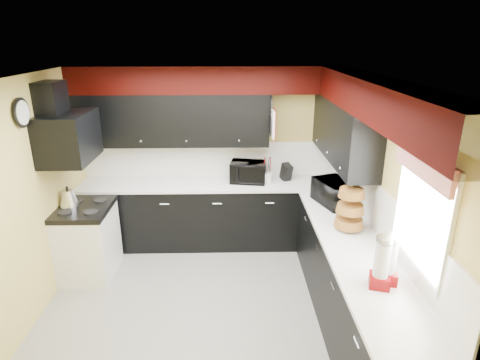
% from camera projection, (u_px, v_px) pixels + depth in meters
% --- Properties ---
extents(ground, '(3.60, 3.60, 0.00)m').
position_uv_depth(ground, '(206.00, 308.00, 4.47)').
color(ground, gray).
rests_on(ground, ground).
extents(wall_back, '(3.60, 0.06, 2.50)m').
position_uv_depth(wall_back, '(211.00, 155.00, 5.74)').
color(wall_back, '#E0C666').
rests_on(wall_back, ground).
extents(wall_right, '(0.06, 3.60, 2.50)m').
position_uv_depth(wall_right, '(379.00, 203.00, 4.09)').
color(wall_right, '#E0C666').
rests_on(wall_right, ground).
extents(wall_left, '(0.06, 3.60, 2.50)m').
position_uv_depth(wall_left, '(23.00, 207.00, 4.01)').
color(wall_left, '#E0C666').
rests_on(wall_left, ground).
extents(ceiling, '(3.60, 3.60, 0.06)m').
position_uv_depth(ceiling, '(199.00, 78.00, 3.62)').
color(ceiling, white).
rests_on(ceiling, wall_back).
extents(cab_back, '(3.60, 0.60, 0.90)m').
position_uv_depth(cab_back, '(211.00, 215.00, 5.73)').
color(cab_back, black).
rests_on(cab_back, ground).
extents(cab_right, '(0.60, 3.00, 0.90)m').
position_uv_depth(cab_right, '(351.00, 288.00, 4.07)').
color(cab_right, black).
rests_on(cab_right, ground).
extents(counter_back, '(3.62, 0.64, 0.04)m').
position_uv_depth(counter_back, '(210.00, 184.00, 5.57)').
color(counter_back, white).
rests_on(counter_back, cab_back).
extents(counter_right, '(0.64, 3.02, 0.04)m').
position_uv_depth(counter_right, '(356.00, 247.00, 3.91)').
color(counter_right, white).
rests_on(counter_right, cab_right).
extents(splash_back, '(3.60, 0.02, 0.50)m').
position_uv_depth(splash_back, '(211.00, 159.00, 5.75)').
color(splash_back, white).
rests_on(splash_back, counter_back).
extents(splash_right, '(0.02, 3.60, 0.50)m').
position_uv_depth(splash_right, '(378.00, 209.00, 4.11)').
color(splash_right, white).
rests_on(splash_right, counter_right).
extents(upper_back, '(2.60, 0.35, 0.70)m').
position_uv_depth(upper_back, '(172.00, 120.00, 5.38)').
color(upper_back, black).
rests_on(upper_back, wall_back).
extents(upper_right, '(0.35, 1.80, 0.70)m').
position_uv_depth(upper_right, '(343.00, 131.00, 4.74)').
color(upper_right, black).
rests_on(upper_right, wall_right).
extents(soffit_back, '(3.60, 0.36, 0.35)m').
position_uv_depth(soffit_back, '(208.00, 79.00, 5.20)').
color(soffit_back, black).
rests_on(soffit_back, wall_back).
extents(soffit_right, '(0.36, 3.24, 0.35)m').
position_uv_depth(soffit_right, '(381.00, 100.00, 3.55)').
color(soffit_right, black).
rests_on(soffit_right, wall_right).
extents(stove, '(0.60, 0.75, 0.86)m').
position_uv_depth(stove, '(88.00, 243.00, 5.00)').
color(stove, white).
rests_on(stove, ground).
extents(cooktop, '(0.62, 0.77, 0.06)m').
position_uv_depth(cooktop, '(84.00, 209.00, 4.84)').
color(cooktop, black).
rests_on(cooktop, stove).
extents(hood, '(0.50, 0.78, 0.55)m').
position_uv_depth(hood, '(69.00, 137.00, 4.54)').
color(hood, black).
rests_on(hood, wall_left).
extents(hood_duct, '(0.24, 0.40, 0.40)m').
position_uv_depth(hood_duct, '(51.00, 100.00, 4.39)').
color(hood_duct, black).
rests_on(hood_duct, wall_left).
extents(window, '(0.03, 0.86, 0.96)m').
position_uv_depth(window, '(422.00, 214.00, 3.14)').
color(window, white).
rests_on(window, wall_right).
extents(valance, '(0.04, 0.88, 0.20)m').
position_uv_depth(valance, '(423.00, 165.00, 3.00)').
color(valance, red).
rests_on(valance, wall_right).
extents(pan_top, '(0.03, 0.22, 0.40)m').
position_uv_depth(pan_top, '(271.00, 105.00, 5.27)').
color(pan_top, black).
rests_on(pan_top, upper_back).
extents(pan_mid, '(0.03, 0.28, 0.46)m').
position_uv_depth(pan_mid, '(271.00, 126.00, 5.23)').
color(pan_mid, black).
rests_on(pan_mid, upper_back).
extents(pan_low, '(0.03, 0.24, 0.42)m').
position_uv_depth(pan_low, '(269.00, 124.00, 5.49)').
color(pan_low, black).
rests_on(pan_low, upper_back).
extents(cut_board, '(0.03, 0.26, 0.35)m').
position_uv_depth(cut_board, '(273.00, 124.00, 5.10)').
color(cut_board, white).
rests_on(cut_board, upper_back).
extents(baskets, '(0.27, 0.27, 0.50)m').
position_uv_depth(baskets, '(350.00, 208.00, 4.15)').
color(baskets, brown).
rests_on(baskets, upper_right).
extents(clock, '(0.03, 0.30, 0.30)m').
position_uv_depth(clock, '(21.00, 113.00, 3.94)').
color(clock, black).
rests_on(clock, wall_left).
extents(deco_plate, '(0.03, 0.24, 0.24)m').
position_uv_depth(deco_plate, '(404.00, 112.00, 3.42)').
color(deco_plate, white).
rests_on(deco_plate, wall_right).
extents(toaster_oven, '(0.54, 0.48, 0.28)m').
position_uv_depth(toaster_oven, '(248.00, 172.00, 5.56)').
color(toaster_oven, black).
rests_on(toaster_oven, counter_back).
extents(microwave, '(0.51, 0.61, 0.29)m').
position_uv_depth(microwave, '(335.00, 192.00, 4.82)').
color(microwave, black).
rests_on(microwave, counter_right).
extents(utensil_crock, '(0.17, 0.17, 0.14)m').
position_uv_depth(utensil_crock, '(267.00, 178.00, 5.54)').
color(utensil_crock, white).
rests_on(utensil_crock, counter_back).
extents(knife_block, '(0.16, 0.18, 0.24)m').
position_uv_depth(knife_block, '(286.00, 172.00, 5.61)').
color(knife_block, black).
rests_on(knife_block, counter_back).
extents(kettle, '(0.23, 0.23, 0.20)m').
position_uv_depth(kettle, '(68.00, 198.00, 4.84)').
color(kettle, silver).
rests_on(kettle, cooktop).
extents(dispenser_a, '(0.20, 0.20, 0.43)m').
position_uv_depth(dispenser_a, '(382.00, 263.00, 3.20)').
color(dispenser_a, '#5C0F0E').
rests_on(dispenser_a, counter_right).
extents(dispenser_b, '(0.18, 0.18, 0.41)m').
position_uv_depth(dispenser_b, '(389.00, 260.00, 3.25)').
color(dispenser_b, maroon).
rests_on(dispenser_b, counter_right).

